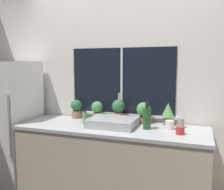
{
  "coord_description": "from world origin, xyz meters",
  "views": [
    {
      "loc": [
        0.89,
        -2.2,
        1.59
      ],
      "look_at": [
        0.0,
        0.34,
        1.26
      ],
      "focal_mm": 40.0,
      "sensor_mm": 36.0,
      "label": 1
    }
  ],
  "objects_px": {
    "potted_plant_left": "(97,109)",
    "mug_red": "(180,130)",
    "potted_plant_far_left": "(76,108)",
    "mug_grey": "(181,123)",
    "potted_plant_right": "(144,111)",
    "bottle_tall": "(147,118)",
    "refrigerator": "(10,125)",
    "potted_plant_center": "(118,109)",
    "mug_white": "(170,125)",
    "soap_bottle": "(85,118)",
    "potted_plant_far_right": "(168,112)",
    "sink": "(113,122)"
  },
  "relations": [
    {
      "from": "potted_plant_right",
      "to": "mug_white",
      "type": "distance_m",
      "value": 0.38
    },
    {
      "from": "potted_plant_far_left",
      "to": "mug_white",
      "type": "height_order",
      "value": "potted_plant_far_left"
    },
    {
      "from": "potted_plant_center",
      "to": "mug_grey",
      "type": "relative_size",
      "value": 2.64
    },
    {
      "from": "potted_plant_far_left",
      "to": "mug_white",
      "type": "bearing_deg",
      "value": -8.64
    },
    {
      "from": "potted_plant_far_right",
      "to": "mug_grey",
      "type": "height_order",
      "value": "potted_plant_far_right"
    },
    {
      "from": "potted_plant_right",
      "to": "potted_plant_far_left",
      "type": "bearing_deg",
      "value": 180.0
    },
    {
      "from": "refrigerator",
      "to": "potted_plant_center",
      "type": "relative_size",
      "value": 6.16
    },
    {
      "from": "potted_plant_center",
      "to": "mug_grey",
      "type": "bearing_deg",
      "value": -4.64
    },
    {
      "from": "sink",
      "to": "mug_grey",
      "type": "xyz_separation_m",
      "value": [
        0.72,
        0.19,
        0.0
      ]
    },
    {
      "from": "potted_plant_left",
      "to": "potted_plant_center",
      "type": "bearing_deg",
      "value": 0.0
    },
    {
      "from": "potted_plant_left",
      "to": "potted_plant_right",
      "type": "xyz_separation_m",
      "value": [
        0.58,
        -0.0,
        0.01
      ]
    },
    {
      "from": "refrigerator",
      "to": "soap_bottle",
      "type": "bearing_deg",
      "value": -0.14
    },
    {
      "from": "refrigerator",
      "to": "potted_plant_left",
      "type": "bearing_deg",
      "value": 13.11
    },
    {
      "from": "potted_plant_far_left",
      "to": "mug_grey",
      "type": "relative_size",
      "value": 2.36
    },
    {
      "from": "soap_bottle",
      "to": "potted_plant_right",
      "type": "bearing_deg",
      "value": 22.73
    },
    {
      "from": "bottle_tall",
      "to": "mug_grey",
      "type": "height_order",
      "value": "bottle_tall"
    },
    {
      "from": "refrigerator",
      "to": "potted_plant_far_right",
      "type": "relative_size",
      "value": 6.39
    },
    {
      "from": "potted_plant_far_left",
      "to": "mug_white",
      "type": "relative_size",
      "value": 2.52
    },
    {
      "from": "potted_plant_left",
      "to": "refrigerator",
      "type": "bearing_deg",
      "value": -166.89
    },
    {
      "from": "potted_plant_right",
      "to": "bottle_tall",
      "type": "height_order",
      "value": "bottle_tall"
    },
    {
      "from": "potted_plant_far_left",
      "to": "soap_bottle",
      "type": "height_order",
      "value": "potted_plant_far_left"
    },
    {
      "from": "refrigerator",
      "to": "sink",
      "type": "xyz_separation_m",
      "value": [
        1.4,
        0.01,
        0.14
      ]
    },
    {
      "from": "potted_plant_far_left",
      "to": "potted_plant_center",
      "type": "bearing_deg",
      "value": 0.0
    },
    {
      "from": "potted_plant_left",
      "to": "bottle_tall",
      "type": "xyz_separation_m",
      "value": [
        0.67,
        -0.25,
        -0.01
      ]
    },
    {
      "from": "mug_grey",
      "to": "mug_white",
      "type": "distance_m",
      "value": 0.16
    },
    {
      "from": "potted_plant_far_right",
      "to": "mug_white",
      "type": "distance_m",
      "value": 0.21
    },
    {
      "from": "potted_plant_left",
      "to": "potted_plant_center",
      "type": "relative_size",
      "value": 0.87
    },
    {
      "from": "sink",
      "to": "mug_red",
      "type": "relative_size",
      "value": 6.08
    },
    {
      "from": "potted_plant_far_left",
      "to": "bottle_tall",
      "type": "relative_size",
      "value": 0.82
    },
    {
      "from": "mug_red",
      "to": "mug_grey",
      "type": "relative_size",
      "value": 0.84
    },
    {
      "from": "potted_plant_right",
      "to": "mug_grey",
      "type": "height_order",
      "value": "potted_plant_right"
    },
    {
      "from": "sink",
      "to": "potted_plant_center",
      "type": "relative_size",
      "value": 1.95
    },
    {
      "from": "soap_bottle",
      "to": "mug_grey",
      "type": "height_order",
      "value": "soap_bottle"
    },
    {
      "from": "potted_plant_left",
      "to": "bottle_tall",
      "type": "height_order",
      "value": "bottle_tall"
    },
    {
      "from": "potted_plant_center",
      "to": "mug_white",
      "type": "xyz_separation_m",
      "value": [
        0.63,
        -0.18,
        -0.1
      ]
    },
    {
      "from": "mug_red",
      "to": "potted_plant_far_right",
      "type": "bearing_deg",
      "value": 115.12
    },
    {
      "from": "potted_plant_left",
      "to": "potted_plant_far_right",
      "type": "distance_m",
      "value": 0.86
    },
    {
      "from": "refrigerator",
      "to": "potted_plant_left",
      "type": "height_order",
      "value": "refrigerator"
    },
    {
      "from": "potted_plant_far_right",
      "to": "mug_red",
      "type": "distance_m",
      "value": 0.39
    },
    {
      "from": "refrigerator",
      "to": "mug_white",
      "type": "bearing_deg",
      "value": 2.23
    },
    {
      "from": "refrigerator",
      "to": "potted_plant_far_left",
      "type": "distance_m",
      "value": 0.89
    },
    {
      "from": "soap_bottle",
      "to": "potted_plant_left",
      "type": "bearing_deg",
      "value": 80.65
    },
    {
      "from": "potted_plant_far_left",
      "to": "bottle_tall",
      "type": "distance_m",
      "value": 0.99
    },
    {
      "from": "refrigerator",
      "to": "sink",
      "type": "bearing_deg",
      "value": 0.35
    },
    {
      "from": "mug_grey",
      "to": "potted_plant_left",
      "type": "bearing_deg",
      "value": 176.63
    },
    {
      "from": "refrigerator",
      "to": "mug_white",
      "type": "height_order",
      "value": "refrigerator"
    },
    {
      "from": "potted_plant_left",
      "to": "mug_red",
      "type": "relative_size",
      "value": 2.7
    },
    {
      "from": "potted_plant_left",
      "to": "mug_red",
      "type": "xyz_separation_m",
      "value": [
        1.02,
        -0.34,
        -0.09
      ]
    },
    {
      "from": "potted_plant_center",
      "to": "mug_grey",
      "type": "xyz_separation_m",
      "value": [
        0.73,
        -0.06,
        -0.1
      ]
    },
    {
      "from": "soap_bottle",
      "to": "mug_grey",
      "type": "distance_m",
      "value": 1.07
    }
  ]
}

